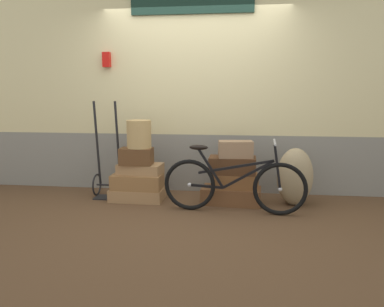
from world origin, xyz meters
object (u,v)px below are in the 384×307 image
(suitcase_1, at_px, (137,181))
(suitcase_5, at_px, (236,181))
(wicker_basket, at_px, (139,134))
(luggage_trolley, at_px, (108,175))
(suitcase_4, at_px, (231,195))
(suitcase_7, at_px, (236,149))
(suitcase_2, at_px, (140,169))
(suitcase_3, at_px, (136,156))
(suitcase_0, at_px, (138,194))
(burlap_sack, at_px, (295,177))
(suitcase_6, at_px, (232,165))
(bicycle, at_px, (233,185))

(suitcase_1, distance_m, suitcase_5, 1.26)
(wicker_basket, bearing_deg, luggage_trolley, 164.60)
(suitcase_4, height_order, suitcase_7, suitcase_7)
(suitcase_7, bearing_deg, suitcase_1, 173.78)
(suitcase_2, relative_size, suitcase_3, 1.37)
(suitcase_0, bearing_deg, burlap_sack, 1.72)
(suitcase_3, distance_m, suitcase_7, 1.26)
(suitcase_2, xyz_separation_m, burlap_sack, (1.95, 0.01, -0.05))
(suitcase_0, distance_m, suitcase_1, 0.18)
(suitcase_2, bearing_deg, suitcase_5, 3.88)
(suitcase_1, relative_size, suitcase_6, 1.11)
(suitcase_0, relative_size, suitcase_4, 0.93)
(suitcase_5, bearing_deg, burlap_sack, 1.98)
(suitcase_1, distance_m, suitcase_3, 0.33)
(suitcase_7, distance_m, burlap_sack, 0.81)
(bicycle, bearing_deg, luggage_trolley, 163.90)
(wicker_basket, bearing_deg, suitcase_3, -141.49)
(suitcase_5, distance_m, suitcase_7, 0.40)
(suitcase_4, height_order, wicker_basket, wicker_basket)
(suitcase_4, bearing_deg, suitcase_1, -174.39)
(suitcase_5, distance_m, suitcase_6, 0.20)
(suitcase_1, xyz_separation_m, suitcase_7, (1.25, -0.00, 0.45))
(suitcase_2, distance_m, luggage_trolley, 0.50)
(suitcase_6, distance_m, wicker_basket, 1.24)
(suitcase_5, relative_size, wicker_basket, 1.57)
(suitcase_2, xyz_separation_m, suitcase_7, (1.22, -0.04, 0.29))
(suitcase_5, xyz_separation_m, burlap_sack, (0.73, 0.03, 0.06))
(suitcase_4, distance_m, luggage_trolley, 1.66)
(suitcase_5, bearing_deg, bicycle, -94.37)
(suitcase_3, xyz_separation_m, suitcase_6, (1.22, 0.04, -0.09))
(suitcase_1, xyz_separation_m, wicker_basket, (0.03, 0.01, 0.61))
(suitcase_2, relative_size, suitcase_6, 0.97)
(suitcase_0, relative_size, suitcase_7, 1.64)
(suitcase_1, xyz_separation_m, suitcase_6, (1.21, 0.03, 0.24))
(suitcase_2, height_order, suitcase_7, suitcase_7)
(suitcase_2, bearing_deg, suitcase_3, -116.91)
(suitcase_7, height_order, bicycle, bicycle)
(burlap_sack, bearing_deg, suitcase_2, -179.69)
(suitcase_6, relative_size, bicycle, 0.35)
(suitcase_1, height_order, suitcase_6, suitcase_6)
(suitcase_4, xyz_separation_m, burlap_sack, (0.78, 0.04, 0.26))
(suitcase_6, distance_m, luggage_trolley, 1.67)
(suitcase_2, bearing_deg, wicker_basket, -85.96)
(suitcase_3, bearing_deg, suitcase_6, 1.82)
(bicycle, bearing_deg, suitcase_4, 94.36)
(suitcase_1, height_order, suitcase_4, suitcase_1)
(luggage_trolley, xyz_separation_m, burlap_sack, (2.43, -0.09, 0.06))
(suitcase_7, bearing_deg, wicker_basket, 173.11)
(suitcase_7, distance_m, wicker_basket, 1.23)
(suitcase_7, bearing_deg, suitcase_5, 66.99)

